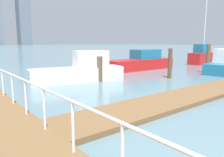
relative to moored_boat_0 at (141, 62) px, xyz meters
The scene contains 11 objects.
ground_plane 10.65m from the moored_boat_0, 157.37° to the left, with size 300.00×300.00×0.00m, color slate.
floating_dock 10.36m from the moored_boat_0, 121.49° to the right, with size 15.82×2.00×0.18m, color brown.
boardwalk_railing 15.11m from the moored_boat_0, 149.17° to the right, with size 0.06×23.70×1.08m.
dock_piling_1 7.35m from the moored_boat_0, 157.28° to the right, with size 0.35×0.35×1.64m, color brown.
dock_piling_3 5.73m from the moored_boat_0, 65.17° to the right, with size 0.31×0.31×2.37m, color brown.
dock_piling_4 5.25m from the moored_boat_0, 113.51° to the right, with size 0.28×0.28×2.11m, color brown.
moored_boat_0 is the anchor object (origin of this frame).
moored_boat_1 9.36m from the moored_boat_0, ahead, with size 4.45×1.72×7.59m.
moored_boat_2 6.83m from the moored_boat_0, 58.76° to the right, with size 4.55×2.45×1.98m.
moored_boat_5 7.94m from the moored_boat_0, 165.42° to the right, with size 6.17×2.69×1.99m.
skyline_tower_4 168.02m from the moored_boat_0, 76.57° to the left, with size 8.05×13.84×58.89m, color slate.
Camera 1 is at (-5.08, 1.53, 2.59)m, focal length 35.18 mm.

